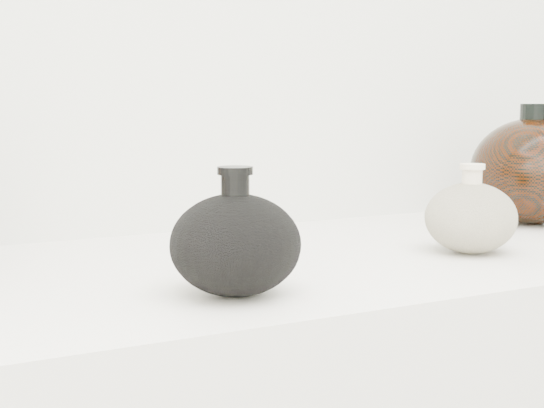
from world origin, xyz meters
TOP-DOWN VIEW (x-y plane):
  - black_gourd_vase at (-0.12, 0.81)m, footprint 0.16×0.16m
  - cream_gourd_vase at (0.23, 0.87)m, footprint 0.13×0.13m
  - right_round_pot at (0.49, 1.02)m, footprint 0.23×0.23m

SIDE VIEW (x-z plane):
  - cream_gourd_vase at x=0.23m, z-range 0.89..1.00m
  - black_gourd_vase at x=-0.12m, z-range 0.89..1.02m
  - right_round_pot at x=0.49m, z-range 0.89..1.08m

